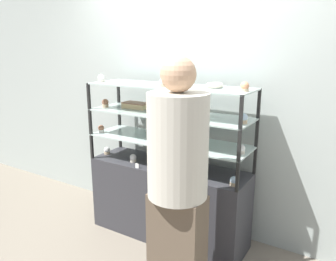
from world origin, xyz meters
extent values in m
plane|color=gray|center=(0.00, 0.00, 0.00)|extent=(20.00, 20.00, 0.00)
cube|color=#A8B2AD|center=(0.00, 0.37, 1.30)|extent=(8.00, 0.05, 2.60)
cube|color=#333338|center=(0.00, 0.00, 0.36)|extent=(1.50, 0.45, 0.72)
cube|color=black|center=(-0.74, 0.22, 0.85)|extent=(0.02, 0.02, 0.25)
cube|color=black|center=(0.74, 0.22, 0.85)|extent=(0.02, 0.02, 0.25)
cube|color=black|center=(-0.74, -0.22, 0.85)|extent=(0.02, 0.02, 0.25)
cube|color=black|center=(0.74, -0.22, 0.85)|extent=(0.02, 0.02, 0.25)
cube|color=#B2C6C1|center=(0.00, 0.00, 0.96)|extent=(1.50, 0.45, 0.01)
cube|color=black|center=(-0.74, 0.22, 1.09)|extent=(0.02, 0.02, 0.25)
cube|color=black|center=(0.74, 0.22, 1.09)|extent=(0.02, 0.02, 0.25)
cube|color=black|center=(-0.74, -0.22, 1.09)|extent=(0.02, 0.02, 0.25)
cube|color=black|center=(0.74, -0.22, 1.09)|extent=(0.02, 0.02, 0.25)
cube|color=#B2C6C1|center=(0.00, 0.00, 1.21)|extent=(1.50, 0.45, 0.01)
cube|color=black|center=(-0.74, 0.22, 1.34)|extent=(0.02, 0.02, 0.25)
cube|color=black|center=(0.74, 0.22, 1.34)|extent=(0.02, 0.02, 0.25)
cube|color=black|center=(-0.74, -0.22, 1.34)|extent=(0.02, 0.02, 0.25)
cube|color=black|center=(0.74, -0.22, 1.34)|extent=(0.02, 0.02, 0.25)
cube|color=#B2C6C1|center=(0.00, 0.00, 1.45)|extent=(1.50, 0.45, 0.01)
cylinder|color=beige|center=(-0.01, 0.04, 0.78)|extent=(0.19, 0.19, 0.12)
cylinder|color=#8C5B42|center=(-0.01, 0.04, 0.85)|extent=(0.20, 0.20, 0.02)
cube|color=#DBBC84|center=(-0.38, 0.04, 1.24)|extent=(0.25, 0.13, 0.05)
cube|color=#8C5B42|center=(-0.38, 0.04, 1.26)|extent=(0.26, 0.14, 0.01)
cylinder|color=#CCB28C|center=(-0.70, -0.05, 0.74)|extent=(0.06, 0.06, 0.03)
sphere|color=white|center=(-0.70, -0.05, 0.77)|extent=(0.06, 0.06, 0.06)
cylinder|color=beige|center=(-0.33, -0.09, 0.74)|extent=(0.06, 0.06, 0.03)
sphere|color=white|center=(-0.33, -0.09, 0.77)|extent=(0.06, 0.06, 0.06)
cylinder|color=#CCB28C|center=(0.35, -0.04, 0.74)|extent=(0.06, 0.06, 0.03)
sphere|color=white|center=(0.35, -0.04, 0.77)|extent=(0.06, 0.06, 0.06)
cylinder|color=#CCB28C|center=(0.68, -0.12, 0.74)|extent=(0.06, 0.06, 0.03)
sphere|color=silver|center=(0.68, -0.12, 0.77)|extent=(0.06, 0.06, 0.06)
cube|color=white|center=(-0.20, -0.21, 0.75)|extent=(0.04, 0.00, 0.04)
cylinder|color=white|center=(-0.69, -0.12, 0.98)|extent=(0.06, 0.06, 0.03)
sphere|color=#8C5B42|center=(-0.69, -0.12, 1.01)|extent=(0.06, 0.06, 0.06)
cylinder|color=white|center=(0.00, -0.07, 0.98)|extent=(0.06, 0.06, 0.03)
sphere|color=#8C5B42|center=(0.00, -0.07, 1.01)|extent=(0.06, 0.06, 0.06)
cylinder|color=beige|center=(0.70, -0.04, 0.98)|extent=(0.06, 0.06, 0.03)
sphere|color=white|center=(0.70, -0.04, 1.01)|extent=(0.06, 0.06, 0.06)
cube|color=white|center=(0.29, -0.21, 0.99)|extent=(0.04, 0.00, 0.04)
cylinder|color=#CCB28C|center=(-0.67, -0.07, 1.23)|extent=(0.06, 0.06, 0.03)
sphere|color=#8C5B42|center=(-0.67, -0.07, 1.26)|extent=(0.06, 0.06, 0.06)
cylinder|color=#CCB28C|center=(0.22, -0.04, 1.23)|extent=(0.06, 0.06, 0.03)
sphere|color=white|center=(0.22, -0.04, 1.26)|extent=(0.06, 0.06, 0.06)
cylinder|color=#CCB28C|center=(0.70, -0.04, 1.23)|extent=(0.06, 0.06, 0.03)
sphere|color=silver|center=(0.70, -0.04, 1.26)|extent=(0.06, 0.06, 0.06)
cube|color=white|center=(-0.01, -0.21, 1.24)|extent=(0.04, 0.00, 0.04)
cylinder|color=beige|center=(-0.69, -0.09, 1.47)|extent=(0.06, 0.06, 0.02)
sphere|color=white|center=(-0.69, -0.09, 1.50)|extent=(0.06, 0.06, 0.06)
cylinder|color=#CCB28C|center=(0.01, -0.09, 1.47)|extent=(0.06, 0.06, 0.02)
sphere|color=silver|center=(0.01, -0.09, 1.50)|extent=(0.06, 0.06, 0.06)
cylinder|color=#CCB28C|center=(0.70, -0.04, 1.47)|extent=(0.06, 0.06, 0.02)
sphere|color=#E5996B|center=(0.70, -0.04, 1.50)|extent=(0.06, 0.06, 0.06)
cube|color=white|center=(0.19, -0.21, 1.48)|extent=(0.04, 0.00, 0.04)
torus|color=#EFE5CC|center=(0.41, 0.06, 1.48)|extent=(0.14, 0.14, 0.04)
cube|color=brown|center=(0.47, -0.65, 0.40)|extent=(0.38, 0.21, 0.80)
cylinder|color=beige|center=(0.47, -0.65, 1.15)|extent=(0.40, 0.40, 0.70)
sphere|color=tan|center=(0.47, -0.65, 1.62)|extent=(0.23, 0.23, 0.23)
camera|label=1|loc=(1.48, -2.42, 1.78)|focal=35.00mm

